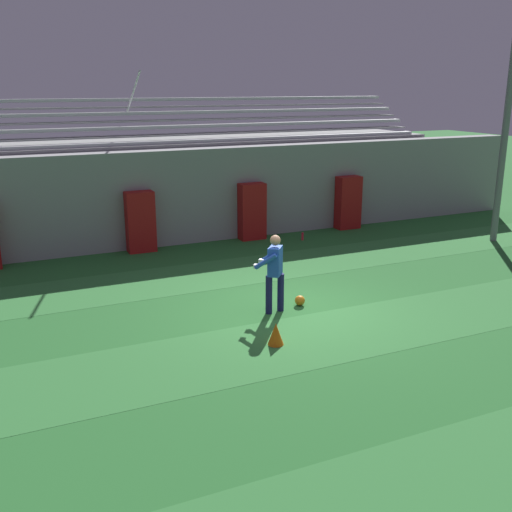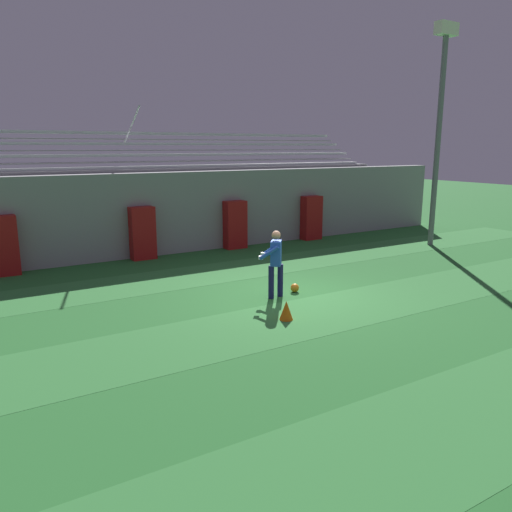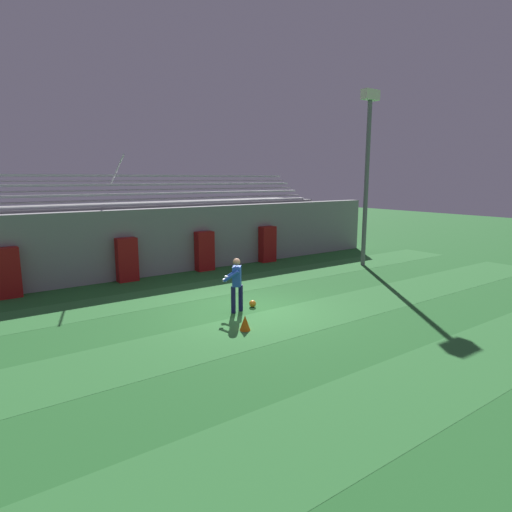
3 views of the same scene
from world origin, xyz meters
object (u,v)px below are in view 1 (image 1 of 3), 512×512
at_px(padding_pillar_far_right, 348,203).
at_px(floodlight_pole, 512,71).
at_px(padding_pillar_gate_left, 140,222).
at_px(padding_pillar_gate_right, 252,211).
at_px(goalkeeper, 274,269).
at_px(water_bottle, 302,236).
at_px(traffic_cone, 276,334).
at_px(soccer_ball, 300,301).

height_order(padding_pillar_far_right, floodlight_pole, floodlight_pole).
bearing_deg(padding_pillar_gate_left, padding_pillar_gate_right, 0.00).
bearing_deg(goalkeeper, padding_pillar_gate_left, 102.85).
bearing_deg(goalkeeper, floodlight_pole, 16.42).
xyz_separation_m(padding_pillar_far_right, goalkeeper, (-5.62, -5.87, 0.09)).
height_order(padding_pillar_gate_left, water_bottle, padding_pillar_gate_left).
bearing_deg(traffic_cone, padding_pillar_gate_right, 68.93).
relative_size(floodlight_pole, soccer_ball, 35.84).
xyz_separation_m(traffic_cone, water_bottle, (4.19, 6.58, -0.09)).
bearing_deg(floodlight_pole, traffic_cone, -156.72).
distance_m(padding_pillar_gate_left, floodlight_pole, 11.43).
relative_size(padding_pillar_gate_right, traffic_cone, 4.13).
distance_m(padding_pillar_gate_right, water_bottle, 1.73).
relative_size(padding_pillar_gate_left, padding_pillar_gate_right, 1.00).
height_order(padding_pillar_gate_right, water_bottle, padding_pillar_gate_right).
xyz_separation_m(padding_pillar_gate_left, water_bottle, (4.83, -0.79, -0.75)).
bearing_deg(water_bottle, goalkeeper, -124.46).
height_order(padding_pillar_far_right, goalkeeper, padding_pillar_far_right).
bearing_deg(goalkeeper, water_bottle, 55.54).
bearing_deg(traffic_cone, padding_pillar_far_right, 49.36).
height_order(padding_pillar_gate_left, soccer_ball, padding_pillar_gate_left).
distance_m(padding_pillar_far_right, soccer_ball, 7.62).
xyz_separation_m(padding_pillar_gate_right, padding_pillar_far_right, (3.48, 0.00, 0.00)).
height_order(floodlight_pole, goalkeeper, floodlight_pole).
xyz_separation_m(padding_pillar_far_right, soccer_ball, (-4.94, -5.75, -0.76)).
relative_size(padding_pillar_gate_right, floodlight_pole, 0.22).
xyz_separation_m(padding_pillar_gate_left, goalkeeper, (1.34, -5.87, 0.09)).
relative_size(padding_pillar_gate_right, padding_pillar_far_right, 1.00).
bearing_deg(padding_pillar_gate_right, water_bottle, -30.32).
bearing_deg(water_bottle, padding_pillar_far_right, 20.28).
bearing_deg(goalkeeper, traffic_cone, -115.07).
bearing_deg(padding_pillar_gate_right, padding_pillar_far_right, 0.00).
relative_size(goalkeeper, soccer_ball, 7.59).
relative_size(padding_pillar_far_right, water_bottle, 7.23).
distance_m(padding_pillar_gate_left, water_bottle, 4.95).
bearing_deg(padding_pillar_far_right, goalkeeper, -133.77).
relative_size(padding_pillar_gate_right, goalkeeper, 1.04).
bearing_deg(soccer_ball, water_bottle, 60.55).
xyz_separation_m(padding_pillar_gate_right, water_bottle, (1.35, -0.79, -0.75)).
height_order(soccer_ball, traffic_cone, traffic_cone).
bearing_deg(traffic_cone, soccer_ball, 49.35).
xyz_separation_m(floodlight_pole, traffic_cone, (-9.51, -4.09, -4.79)).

